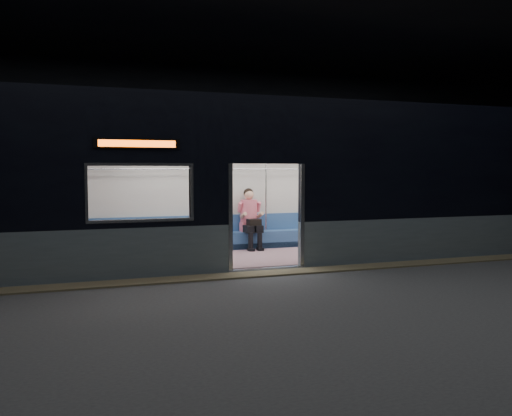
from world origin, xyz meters
TOP-DOWN VIEW (x-y plane):
  - station_floor at (0.00, 0.00)m, footprint 24.00×14.00m
  - station_envelope at (0.00, 0.00)m, footprint 24.00×14.00m
  - tactile_strip at (0.00, 0.55)m, footprint 22.80×0.50m
  - metro_car at (-0.00, 2.54)m, footprint 18.00×3.04m
  - passenger at (0.50, 3.55)m, footprint 0.45×0.76m
  - handbag at (0.53, 3.30)m, footprint 0.31×0.27m
  - transit_map at (4.78, 3.85)m, footprint 1.11×0.03m

SIDE VIEW (x-z plane):
  - station_floor at x=0.00m, z-range -0.01..0.00m
  - tactile_strip at x=0.00m, z-range 0.00..0.03m
  - handbag at x=0.53m, z-range 0.62..0.77m
  - passenger at x=0.50m, z-range 0.11..1.56m
  - transit_map at x=4.78m, z-range 1.15..1.87m
  - metro_car at x=0.00m, z-range 0.17..3.52m
  - station_envelope at x=0.00m, z-range 1.16..6.16m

